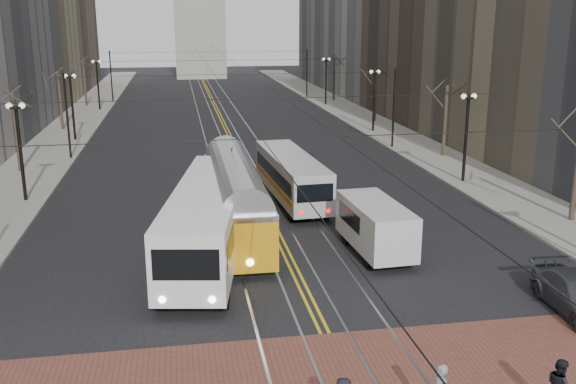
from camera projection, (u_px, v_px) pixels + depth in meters
name	position (u px, v px, depth m)	size (l,w,h in m)	color
ground	(319.00, 321.00, 22.91)	(260.00, 260.00, 0.00)	black
sidewalk_left	(72.00, 128.00, 63.24)	(5.00, 140.00, 0.15)	gray
sidewalk_right	(365.00, 120.00, 68.18)	(5.00, 140.00, 0.15)	gray
crosswalk_band	(348.00, 381.00, 19.11)	(25.00, 6.00, 0.01)	brown
streetcar_rails	(224.00, 125.00, 65.73)	(4.80, 130.00, 0.02)	gray
centre_lines	(224.00, 125.00, 65.73)	(0.42, 130.00, 0.01)	gold
lamp_posts	(239.00, 121.00, 49.54)	(27.60, 57.20, 5.60)	black
street_trees	(232.00, 110.00, 55.72)	(31.68, 53.28, 5.60)	#382D23
trolley_wires	(232.00, 100.00, 55.07)	(25.96, 120.00, 6.60)	black
transit_bus	(209.00, 222.00, 28.70)	(2.75, 13.18, 3.30)	white
streetcar	(235.00, 204.00, 31.94)	(2.39, 12.86, 3.03)	orange
rear_bus	(291.00, 178.00, 37.87)	(2.26, 10.39, 2.71)	#BBBBBB
cargo_van	(375.00, 229.00, 29.22)	(2.09, 5.43, 2.40)	silver
sedan_grey	(307.00, 164.00, 44.31)	(1.73, 4.29, 1.46)	#474B4F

